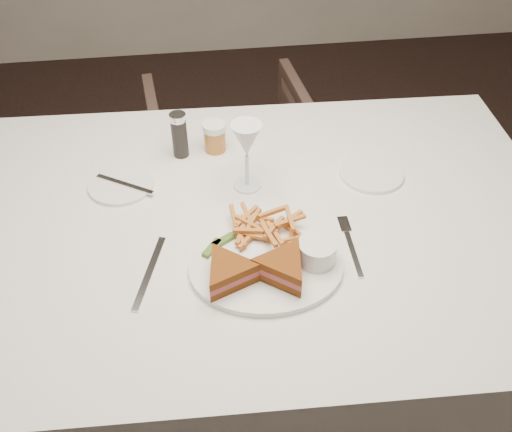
{
  "coord_description": "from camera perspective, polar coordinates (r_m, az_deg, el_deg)",
  "views": [
    {
      "loc": [
        -0.09,
        -0.81,
        1.63
      ],
      "look_at": [
        0.03,
        0.09,
        0.8
      ],
      "focal_mm": 40.0,
      "sensor_mm": 36.0,
      "label": 1
    }
  ],
  "objects": [
    {
      "name": "table",
      "position": [
        1.58,
        -0.24,
        -10.17
      ],
      "size": [
        1.48,
        1.02,
        0.75
      ],
      "primitive_type": "cube",
      "rotation": [
        0.0,
        0.0,
        -0.04
      ],
      "color": "silver",
      "rests_on": "ground"
    },
    {
      "name": "table_setting",
      "position": [
        1.24,
        -0.05,
        -0.63
      ],
      "size": [
        0.78,
        0.61,
        0.18
      ],
      "color": "white",
      "rests_on": "table"
    },
    {
      "name": "chair_far",
      "position": [
        2.24,
        -2.4,
        6.15
      ],
      "size": [
        0.65,
        0.61,
        0.61
      ],
      "primitive_type": "imported",
      "rotation": [
        0.0,
        0.0,
        3.24
      ],
      "color": "#49352D",
      "rests_on": "ground"
    }
  ]
}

